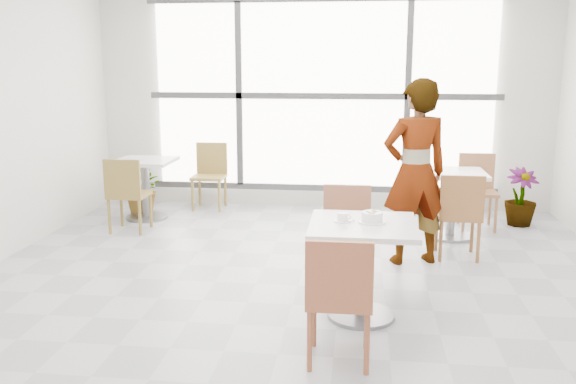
# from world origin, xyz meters

# --- Properties ---
(floor) EXTENTS (7.00, 7.00, 0.00)m
(floor) POSITION_xyz_m (0.00, 0.00, 0.00)
(floor) COLOR #9E9EA5
(floor) RESTS_ON ground
(wall_back) EXTENTS (6.00, 0.00, 6.00)m
(wall_back) POSITION_xyz_m (0.00, 3.50, 1.50)
(wall_back) COLOR silver
(wall_back) RESTS_ON ground
(wall_front) EXTENTS (6.00, 0.00, 6.00)m
(wall_front) POSITION_xyz_m (0.00, -3.50, 1.50)
(wall_front) COLOR silver
(wall_front) RESTS_ON ground
(window) EXTENTS (4.60, 0.07, 2.52)m
(window) POSITION_xyz_m (0.00, 3.44, 1.50)
(window) COLOR white
(window) RESTS_ON ground
(main_table) EXTENTS (0.80, 0.80, 0.75)m
(main_table) POSITION_xyz_m (0.55, -0.18, 0.52)
(main_table) COLOR white
(main_table) RESTS_ON ground
(chair_near) EXTENTS (0.42, 0.42, 0.87)m
(chair_near) POSITION_xyz_m (0.41, -0.98, 0.50)
(chair_near) COLOR #A45739
(chair_near) RESTS_ON ground
(chair_far) EXTENTS (0.42, 0.42, 0.87)m
(chair_far) POSITION_xyz_m (0.41, 0.56, 0.50)
(chair_far) COLOR #9B5D43
(chair_far) RESTS_ON ground
(oatmeal_bowl) EXTENTS (0.21, 0.21, 0.10)m
(oatmeal_bowl) POSITION_xyz_m (0.62, -0.16, 0.79)
(oatmeal_bowl) COLOR white
(oatmeal_bowl) RESTS_ON main_table
(coffee_cup) EXTENTS (0.16, 0.13, 0.07)m
(coffee_cup) POSITION_xyz_m (0.40, -0.16, 0.78)
(coffee_cup) COLOR white
(coffee_cup) RESTS_ON main_table
(person) EXTENTS (0.76, 0.62, 1.79)m
(person) POSITION_xyz_m (1.04, 1.23, 0.90)
(person) COLOR black
(person) RESTS_ON ground
(bg_table_left) EXTENTS (0.70, 0.70, 0.75)m
(bg_table_left) POSITION_xyz_m (-2.14, 2.59, 0.49)
(bg_table_left) COLOR silver
(bg_table_left) RESTS_ON ground
(bg_table_right) EXTENTS (0.70, 0.70, 0.75)m
(bg_table_right) POSITION_xyz_m (1.54, 2.18, 0.49)
(bg_table_right) COLOR white
(bg_table_right) RESTS_ON ground
(bg_chair_left_near) EXTENTS (0.42, 0.42, 0.87)m
(bg_chair_left_near) POSITION_xyz_m (-2.13, 1.92, 0.50)
(bg_chair_left_near) COLOR olive
(bg_chair_left_near) RESTS_ON ground
(bg_chair_left_far) EXTENTS (0.42, 0.42, 0.87)m
(bg_chair_left_far) POSITION_xyz_m (-1.49, 3.28, 0.50)
(bg_chair_left_far) COLOR olive
(bg_chair_left_far) RESTS_ON ground
(bg_chair_right_near) EXTENTS (0.42, 0.42, 0.87)m
(bg_chair_right_near) POSITION_xyz_m (1.50, 1.37, 0.50)
(bg_chair_right_near) COLOR #925E34
(bg_chair_right_near) RESTS_ON ground
(bg_chair_right_far) EXTENTS (0.42, 0.42, 0.87)m
(bg_chair_right_far) POSITION_xyz_m (1.90, 2.69, 0.50)
(bg_chair_right_far) COLOR #A36C48
(bg_chair_right_far) RESTS_ON ground
(plant_left) EXTENTS (0.72, 0.67, 0.66)m
(plant_left) POSITION_xyz_m (-2.27, 2.82, 0.33)
(plant_left) COLOR #4E8C41
(plant_left) RESTS_ON ground
(plant_right) EXTENTS (0.48, 0.48, 0.69)m
(plant_right) POSITION_xyz_m (2.44, 2.81, 0.35)
(plant_right) COLOR #378138
(plant_right) RESTS_ON ground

